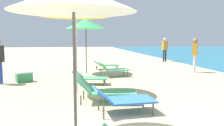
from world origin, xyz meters
TOP-DOWN VIEW (x-y plane):
  - lounger_nearest_shoreside at (0.46, 1.37)m, footprint 1.37×0.78m
  - umbrella_second at (-0.51, 3.45)m, footprint 2.02×2.02m
  - lounger_second_shoreside at (-0.05, 4.66)m, footprint 1.32×0.81m
  - lounger_second_inland at (0.19, 2.27)m, footprint 1.57×0.89m
  - umbrella_farthest at (-0.00, 7.39)m, footprint 1.92×1.92m
  - lounger_farthest_shoreside at (1.09, 8.52)m, footprint 1.36×0.62m
  - lounger_farthest_inland at (1.07, 6.13)m, footprint 1.31×0.72m
  - person_walking_mid at (5.17, 6.78)m, footprint 0.38×0.42m
  - person_walking_far at (5.74, 11.84)m, footprint 0.40×0.30m
  - cooler_box at (-2.44, 5.52)m, footprint 0.66×0.56m

SIDE VIEW (x-z plane):
  - cooler_box at x=-2.44m, z-range 0.00..0.40m
  - lounger_farthest_shoreside at x=1.09m, z-range 0.01..0.49m
  - lounger_second_shoreside at x=-0.05m, z-range 0.01..0.51m
  - lounger_second_inland at x=0.19m, z-range -0.01..0.65m
  - lounger_nearest_shoreside at x=0.46m, z-range 0.03..0.62m
  - lounger_farthest_inland at x=1.07m, z-range 0.02..0.65m
  - person_walking_mid at x=5.17m, z-range 0.17..1.82m
  - person_walking_far at x=5.74m, z-range 0.18..1.84m
  - umbrella_farthest at x=0.00m, z-range 1.00..3.60m
  - umbrella_second at x=-0.51m, z-range 1.10..3.78m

